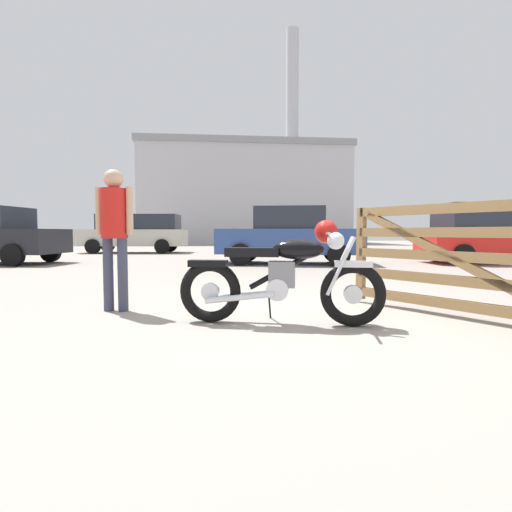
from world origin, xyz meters
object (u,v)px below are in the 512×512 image
at_px(dark_sedan_left, 290,236).
at_px(vintage_motorcycle, 285,276).
at_px(timber_gate, 480,254).
at_px(bystander, 114,225).
at_px(white_estate_far, 486,233).
at_px(silver_sedan_mid, 136,232).

bearing_deg(dark_sedan_left, vintage_motorcycle, -88.87).
height_order(timber_gate, bystander, bystander).
xyz_separation_m(vintage_motorcycle, dark_sedan_left, (0.77, 7.69, 0.34)).
distance_m(timber_gate, white_estate_far, 9.02).
height_order(bystander, dark_sedan_left, dark_sedan_left).
relative_size(vintage_motorcycle, dark_sedan_left, 0.47).
distance_m(timber_gate, bystander, 4.00).
height_order(vintage_motorcycle, dark_sedan_left, dark_sedan_left).
bearing_deg(timber_gate, dark_sedan_left, -28.04).
bearing_deg(white_estate_far, timber_gate, -121.49).
relative_size(vintage_motorcycle, silver_sedan_mid, 0.44).
bearing_deg(silver_sedan_mid, white_estate_far, 152.72).
distance_m(white_estate_far, dark_sedan_left, 5.89).
distance_m(vintage_motorcycle, silver_sedan_mid, 15.16).
relative_size(vintage_motorcycle, bystander, 1.25).
height_order(white_estate_far, dark_sedan_left, white_estate_far).
relative_size(vintage_motorcycle, white_estate_far, 0.53).
bearing_deg(vintage_motorcycle, bystander, 168.87).
height_order(timber_gate, dark_sedan_left, dark_sedan_left).
distance_m(dark_sedan_left, silver_sedan_mid, 9.05).
height_order(bystander, silver_sedan_mid, silver_sedan_mid).
relative_size(timber_gate, silver_sedan_mid, 0.45).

